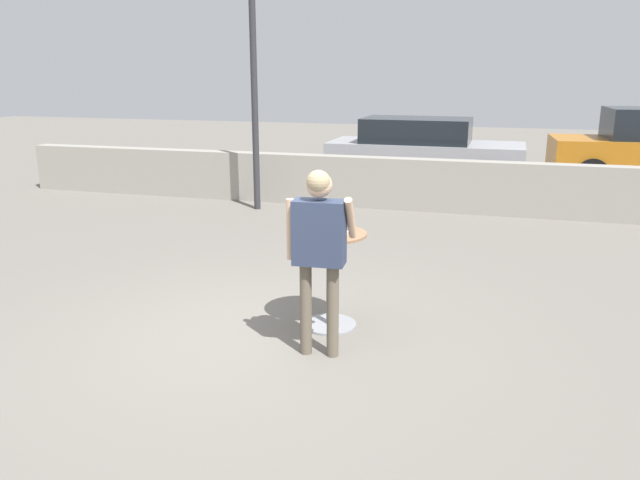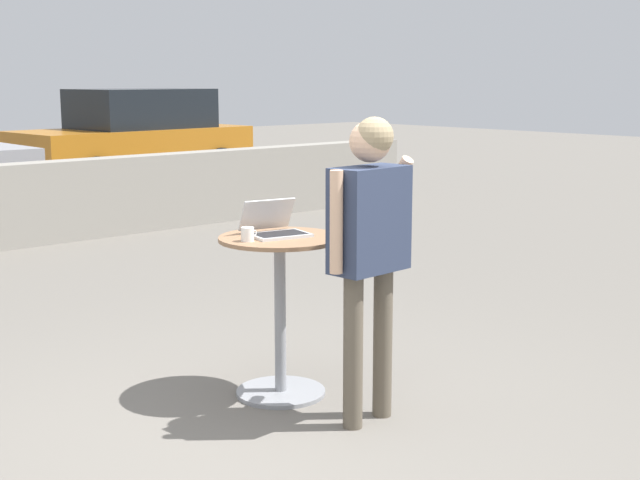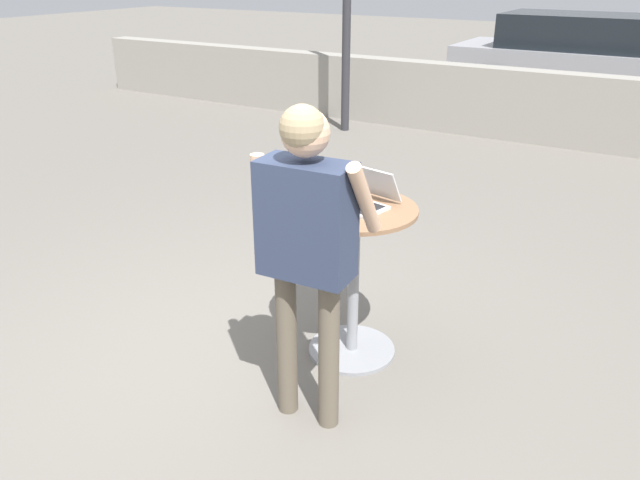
% 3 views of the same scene
% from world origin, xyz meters
% --- Properties ---
extents(ground_plane, '(50.00, 50.00, 0.00)m').
position_xyz_m(ground_plane, '(0.00, 0.00, 0.00)').
color(ground_plane, slate).
extents(cafe_table, '(0.74, 0.74, 0.99)m').
position_xyz_m(cafe_table, '(0.57, 0.51, 0.61)').
color(cafe_table, gray).
rests_on(cafe_table, ground_plane).
extents(laptop, '(0.41, 0.40, 0.21)m').
position_xyz_m(laptop, '(0.58, 0.57, 1.04)').
color(laptop, silver).
rests_on(laptop, cafe_table).
extents(coffee_mug, '(0.11, 0.08, 0.08)m').
position_xyz_m(coffee_mug, '(0.33, 0.51, 1.03)').
color(coffee_mug, white).
rests_on(coffee_mug, cafe_table).
extents(standing_person, '(0.60, 0.40, 1.73)m').
position_xyz_m(standing_person, '(0.65, -0.17, 1.11)').
color(standing_person, brown).
rests_on(standing_person, ground_plane).
extents(parked_car_further_down, '(4.21, 2.08, 1.74)m').
position_xyz_m(parked_car_further_down, '(5.40, 10.39, 0.87)').
color(parked_car_further_down, '#B76B19').
rests_on(parked_car_further_down, ground_plane).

